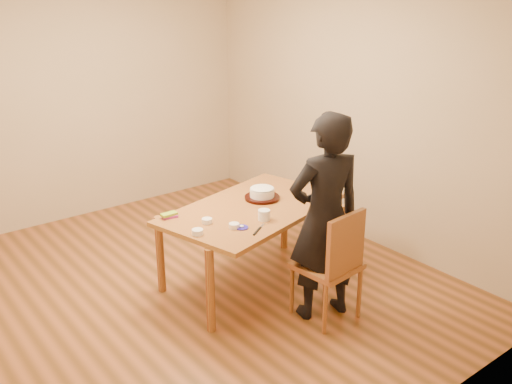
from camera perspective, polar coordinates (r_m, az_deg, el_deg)
room_shell at (r=5.01m, az=-8.89°, el=5.84°), size 4.00×4.50×2.70m
dining_table at (r=4.94m, az=-0.36°, el=-1.69°), size 1.76×1.30×0.04m
dining_chair at (r=4.62m, az=7.07°, el=-7.32°), size 0.49×0.49×0.04m
cake_plate at (r=5.11m, az=0.62°, el=-0.56°), size 0.31×0.31×0.02m
cake at (r=5.09m, az=0.62°, el=-0.07°), size 0.22×0.22×0.07m
frosting_dome at (r=5.07m, az=0.62°, el=0.44°), size 0.21×0.21×0.03m
frosting_tub at (r=4.65m, az=0.82°, el=-2.31°), size 0.10×0.10×0.09m
frosting_lid at (r=4.52m, az=-1.44°, el=-3.56°), size 0.11×0.11×0.01m
frosting_dollop at (r=4.51m, az=-1.44°, el=-3.41°), size 0.04×0.04×0.02m
ramekin_green at (r=4.51m, az=-2.21°, el=-3.39°), size 0.08×0.08×0.04m
ramekin_yellow at (r=4.61m, az=-4.93°, el=-2.89°), size 0.08×0.08×0.04m
ramekin_multi at (r=4.42m, az=-5.87°, el=-3.99°), size 0.09×0.09×0.04m
candy_box_pink at (r=4.76m, az=-8.60°, el=-2.43°), size 0.14×0.09×0.02m
candy_box_green at (r=4.75m, az=-8.69°, el=-2.21°), size 0.13×0.07×0.02m
spatula at (r=4.45m, az=0.13°, el=-3.91°), size 0.15×0.10×0.01m
person at (r=4.48m, az=6.89°, el=-2.59°), size 0.70×0.55×1.70m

